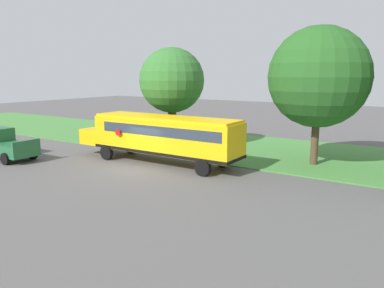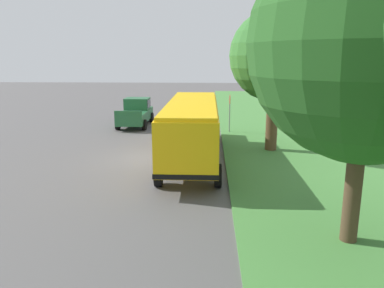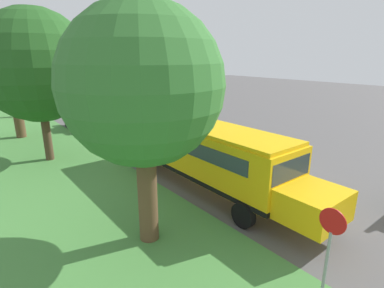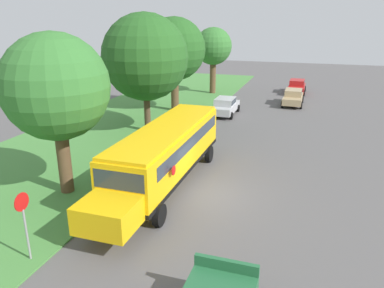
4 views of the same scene
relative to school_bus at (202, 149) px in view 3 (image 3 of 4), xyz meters
name	(u,v)px [view 3 (image 3 of 4)]	position (x,y,z in m)	size (l,w,h in m)	color
ground_plane	(239,176)	(2.29, -0.40, -1.92)	(120.00, 120.00, 0.00)	#565454
grass_verge	(37,246)	(-7.71, -0.40, -1.88)	(12.00, 80.00, 0.08)	#47843D
school_bus	(202,149)	(0.00, 0.00, 0.00)	(2.85, 12.42, 3.16)	yellow
car_silver_nearest	(82,119)	(-0.51, 15.70, -1.05)	(2.02, 4.40, 1.56)	#B7B7BC
car_tan_middle	(113,104)	(5.09, 21.75, -1.05)	(2.02, 4.40, 1.56)	tan
car_red_furthest	(92,98)	(5.09, 28.18, -1.05)	(2.02, 4.40, 1.56)	#B21E1E
oak_tree_beside_bus	(147,84)	(-4.36, -2.51, 3.53)	(5.05, 5.05, 7.95)	brown
oak_tree_roadside_mid	(38,66)	(-4.96, 8.66, 3.75)	(6.37, 6.37, 8.89)	#4C3826
oak_tree_far_end	(9,64)	(-5.45, 15.47, 3.73)	(5.68, 5.68, 8.58)	brown
oak_tree_across_road	(7,65)	(-4.27, 25.06, 3.36)	(4.15, 4.15, 7.44)	brown
stop_sign	(329,245)	(-2.31, -7.65, -0.19)	(0.08, 0.68, 2.74)	gray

